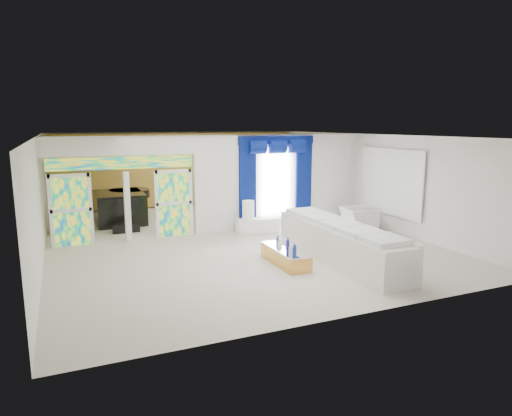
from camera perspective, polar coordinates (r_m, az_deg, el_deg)
name	(u,v)px	position (r m, az deg, el deg)	size (l,w,h in m)	color
floor	(231,239)	(13.43, -3.21, -3.85)	(12.00, 12.00, 0.00)	#B7AF9E
dividing_wall	(281,181)	(14.89, 3.20, 3.45)	(5.70, 0.18, 3.00)	white
dividing_header	(121,146)	(13.34, -16.53, 7.49)	(4.30, 0.18, 0.55)	white
stained_panel_left	(71,210)	(13.43, -22.18, -0.25)	(0.95, 0.04, 2.00)	#994C3F
stained_panel_right	(174,203)	(13.77, -10.27, 0.61)	(0.95, 0.04, 2.00)	#994C3F
stained_transom	(122,163)	(13.37, -16.43, 5.46)	(4.00, 0.05, 0.35)	#994C3F
window_pane	(276,183)	(14.70, 2.50, 3.17)	(1.00, 0.02, 2.30)	white
blue_drape_left	(248,186)	(14.28, -1.07, 2.75)	(0.55, 0.10, 2.80)	#04104C
blue_drape_right	(303,183)	(15.14, 5.97, 3.15)	(0.55, 0.10, 2.80)	#04104C
blue_pelmet	(277,140)	(14.56, 2.60, 8.51)	(2.60, 0.12, 0.25)	#04104C
wall_mirror	(390,182)	(14.74, 16.52, 3.15)	(0.04, 2.70, 1.90)	white
gold_curtains	(180,170)	(18.75, -9.48, 4.79)	(9.70, 0.12, 2.90)	#B17E2A
white_sofa	(340,244)	(11.35, 10.51, -4.44)	(0.97, 4.55, 0.87)	silver
coffee_table	(285,257)	(11.01, 3.70, -6.11)	(0.55, 1.66, 0.37)	gold
console_table	(257,225)	(14.14, 0.16, -2.19)	(1.30, 0.41, 0.43)	white
table_lamp	(248,210)	(13.92, -0.97, -0.26)	(0.36, 0.36, 0.58)	white
armchair	(358,219)	(14.84, 12.73, -1.32)	(1.08, 0.94, 0.70)	silver
grand_piano	(119,207)	(16.21, -16.81, 0.08)	(1.57, 2.05, 1.04)	black
piano_bench	(126,228)	(14.72, -16.01, -2.42)	(0.82, 0.32, 0.27)	black
tv_console	(65,219)	(15.22, -22.87, -1.28)	(0.60, 0.54, 0.87)	tan
chandelier	(129,145)	(15.79, -15.59, 7.68)	(0.60, 0.60, 0.60)	gold
decanters	(287,247)	(10.85, 3.90, -4.85)	(0.19, 1.19, 0.24)	silver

